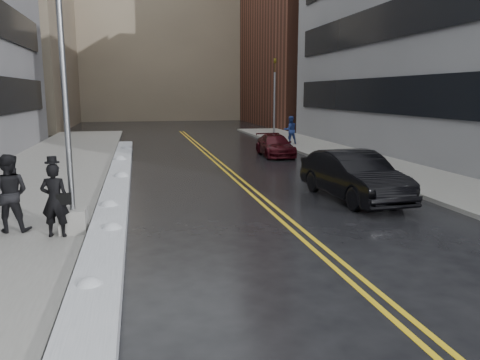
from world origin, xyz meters
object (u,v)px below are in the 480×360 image
pedestrian_fedora (55,200)px  pedestrian_b (9,193)px  car_maroon (275,145)px  lamppost (68,139)px  pedestrian_east (290,130)px  traffic_signal (274,96)px  car_black (354,176)px  fire_hydrant (368,159)px

pedestrian_fedora → pedestrian_b: (-1.20, 0.72, 0.08)m
pedestrian_fedora → car_maroon: (9.88, 14.34, -0.45)m
pedestrian_fedora → pedestrian_b: bearing=-22.2°
lamppost → pedestrian_east: lamppost is taller
pedestrian_fedora → pedestrian_b: size_ratio=0.92×
traffic_signal → pedestrian_b: traffic_signal is taller
pedestrian_fedora → pedestrian_east: pedestrian_east is taller
pedestrian_fedora → car_black: bearing=-154.5°
traffic_signal → car_black: (-2.90, -19.50, -2.57)m
fire_hydrant → pedestrian_east: size_ratio=0.38×
lamppost → pedestrian_fedora: (-0.36, -0.30, -1.46)m
fire_hydrant → traffic_signal: bearing=92.0°
pedestrian_east → car_maroon: 5.43m
fire_hydrant → car_maroon: size_ratio=0.17×
traffic_signal → pedestrian_fedora: size_ratio=3.27×
fire_hydrant → pedestrian_b: bearing=-151.3°
fire_hydrant → pedestrian_fedora: 15.15m
pedestrian_east → car_maroon: size_ratio=0.45×
pedestrian_east → car_black: 16.63m
pedestrian_b → pedestrian_east: 22.88m
lamppost → car_black: (8.90, 2.50, -1.70)m
lamppost → car_maroon: size_ratio=1.80×
lamppost → traffic_signal: (11.80, 22.00, 0.87)m
lamppost → car_maroon: (9.53, 14.04, -1.92)m
lamppost → pedestrian_b: 2.13m
pedestrian_east → car_maroon: pedestrian_east is taller
traffic_signal → pedestrian_east: 3.92m
traffic_signal → car_black: traffic_signal is taller
traffic_signal → car_maroon: (-2.27, -7.96, -2.79)m
lamppost → pedestrian_fedora: size_ratio=4.15×
fire_hydrant → traffic_signal: 14.30m
lamppost → fire_hydrant: lamppost is taller
traffic_signal → pedestrian_b: 25.48m
pedestrian_b → car_black: pedestrian_b is taller
pedestrian_b → car_black: 10.67m
traffic_signal → car_maroon: traffic_signal is taller
lamppost → pedestrian_fedora: bearing=-139.9°
pedestrian_fedora → pedestrian_east: bearing=-114.2°
pedestrian_fedora → lamppost: bearing=-131.2°
pedestrian_east → car_maroon: (-2.51, -4.79, -0.49)m
lamppost → fire_hydrant: (12.30, 8.00, -1.98)m
fire_hydrant → car_maroon: 6.65m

